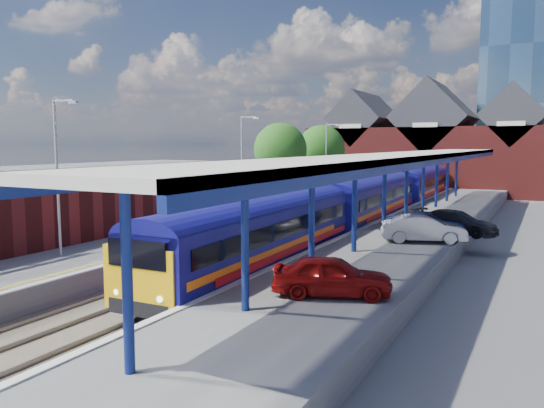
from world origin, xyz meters
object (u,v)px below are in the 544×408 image
Objects in this scene: train at (399,189)px; lamp_post_d at (327,155)px; parked_car_red at (332,276)px; lamp_post_b at (59,167)px; platform_sign at (273,189)px; parked_car_blue at (428,223)px; parked_car_dark at (456,222)px; lamp_post_c at (243,159)px; parked_car_silver at (423,229)px.

train is 9.42× the size of lamp_post_d.
lamp_post_b is at bearing 68.02° from parked_car_red.
platform_sign is (1.36, 18.00, -2.30)m from lamp_post_b.
parked_car_red is at bearing 161.73° from parked_car_blue.
lamp_post_d is 35.03m from parked_car_red.
platform_sign is 0.54× the size of parked_car_dark.
lamp_post_c is 1.65× the size of parked_car_silver.
lamp_post_d is 2.80× the size of platform_sign.
parked_car_silver is 0.94× the size of parked_car_blue.
lamp_post_b and lamp_post_c have the same top height.
parked_car_red is 14.61m from parked_car_dark.
parked_car_red is 13.87m from parked_car_blue.
lamp_post_c reaches higher than parked_car_red.
lamp_post_d is at bearing 90.00° from lamp_post_c.
parked_car_blue is at bearing 127.68° from parked_car_dark.
parked_car_red is 0.93× the size of parked_car_silver.
lamp_post_d is at bearing 90.00° from lamp_post_b.
parked_car_blue is (13.46, -18.44, -3.37)m from lamp_post_d.
lamp_post_c is 16.00m from lamp_post_d.
lamp_post_d is 1.77× the size of parked_car_red.
train is at bearing -20.94° from lamp_post_d.
train reaches higher than parked_car_blue.
platform_sign is at bearing -120.57° from train.
train is 14.66× the size of parked_car_blue.
parked_car_silver is 3.41m from parked_car_dark.
parked_car_dark is (13.46, -3.80, -1.02)m from platform_sign.
parked_car_red is (5.26, -29.31, -0.45)m from train.
lamp_post_b is 16.00m from lamp_post_c.
lamp_post_b is 17.88m from parked_car_silver.
lamp_post_d is at bearing 95.56° from platform_sign.
lamp_post_c is at bearing 95.51° from parked_car_dark.
parked_car_silver is at bearing -71.96° from train.
parked_car_silver reaches higher than parked_car_dark.
lamp_post_d is at bearing 12.96° from parked_car_silver.
parked_car_dark is 1.02× the size of parked_car_blue.
platform_sign is at bearing 53.01° from parked_car_blue.
lamp_post_c reaches higher than train.
parked_car_silver is at bearing -23.74° from parked_car_red.
parked_car_dark is (14.82, -17.80, -3.32)m from lamp_post_d.
parked_car_dark is (14.82, -1.80, -3.32)m from lamp_post_c.
parked_car_silver is at bearing 169.05° from parked_car_blue.
lamp_post_b is 1.52× the size of parked_car_dark.
lamp_post_b is at bearing -90.00° from lamp_post_c.
parked_car_red is (13.11, -0.31, -3.32)m from lamp_post_b.
lamp_post_b is at bearing 146.21° from parked_car_dark.
lamp_post_c reaches higher than platform_sign.
lamp_post_d is 23.40m from parked_car_dark.
parked_car_red is (13.11, -32.31, -3.32)m from lamp_post_d.
train is at bearing -2.13° from parked_car_silver.
lamp_post_d reaches higher than parked_car_silver.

